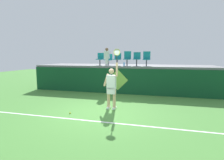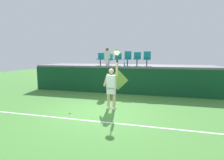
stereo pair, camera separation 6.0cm
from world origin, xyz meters
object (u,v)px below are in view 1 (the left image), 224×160
object	(u,v)px
stadium_chair_2	(117,58)
stadium_chair_0	(100,58)
stadium_chair_5	(147,58)
spectator_0	(107,56)
stadium_chair_3	(127,58)
water_bottle	(124,64)
stadium_chair_1	(109,59)
tennis_ball	(70,113)
tennis_player	(112,86)
stadium_chair_4	(137,58)

from	to	relation	value
stadium_chair_2	stadium_chair_0	bearing A→B (deg)	179.85
stadium_chair_5	spectator_0	size ratio (longest dim) A/B	0.79
stadium_chair_3	stadium_chair_5	bearing A→B (deg)	-0.01
water_bottle	stadium_chair_1	world-z (taller)	stadium_chair_1
tennis_ball	stadium_chair_3	size ratio (longest dim) A/B	0.07
stadium_chair_2	spectator_0	distance (m)	0.74
stadium_chair_3	spectator_0	size ratio (longest dim) A/B	0.81
stadium_chair_5	water_bottle	bearing A→B (deg)	-151.14
stadium_chair_0	stadium_chair_3	distance (m)	1.81
water_bottle	spectator_0	size ratio (longest dim) A/B	0.20
stadium_chair_1	stadium_chair_3	size ratio (longest dim) A/B	0.82
tennis_player	stadium_chair_1	size ratio (longest dim) A/B	3.43
spectator_0	stadium_chair_2	bearing A→B (deg)	35.77
water_bottle	stadium_chair_4	bearing A→B (deg)	45.98
tennis_ball	stadium_chair_5	size ratio (longest dim) A/B	0.07
tennis_player	stadium_chair_3	distance (m)	4.17
stadium_chair_2	stadium_chair_3	size ratio (longest dim) A/B	0.86
tennis_ball	stadium_chair_3	distance (m)	5.69
tennis_player	water_bottle	world-z (taller)	tennis_player
stadium_chair_0	stadium_chair_2	size ratio (longest dim) A/B	1.04
stadium_chair_3	spectator_0	distance (m)	1.30
water_bottle	spectator_0	distance (m)	1.28
stadium_chair_5	spectator_0	bearing A→B (deg)	-169.90
water_bottle	stadium_chair_5	xyz separation A→B (m)	(1.28, 0.71, 0.38)
stadium_chair_1	stadium_chair_2	size ratio (longest dim) A/B	0.95
stadium_chair_5	tennis_player	bearing A→B (deg)	-106.54
stadium_chair_0	stadium_chair_4	size ratio (longest dim) A/B	0.96
stadium_chair_1	stadium_chair_2	xyz separation A→B (m)	(0.59, -0.00, 0.04)
stadium_chair_1	stadium_chair_3	world-z (taller)	stadium_chair_3
stadium_chair_1	stadium_chair_3	xyz separation A→B (m)	(1.23, 0.01, 0.09)
tennis_ball	water_bottle	distance (m)	4.89
water_bottle	tennis_ball	bearing A→B (deg)	-106.84
tennis_ball	water_bottle	world-z (taller)	water_bottle
stadium_chair_0	stadium_chair_5	size ratio (longest dim) A/B	0.92
tennis_player	stadium_chair_2	world-z (taller)	tennis_player
tennis_ball	stadium_chair_5	distance (m)	6.09
tennis_player	stadium_chair_0	bearing A→B (deg)	114.72
stadium_chair_2	stadium_chair_5	world-z (taller)	stadium_chair_5
tennis_ball	stadium_chair_0	size ratio (longest dim) A/B	0.08
stadium_chair_4	stadium_chair_5	world-z (taller)	stadium_chair_5
tennis_player	stadium_chair_1	bearing A→B (deg)	107.45
stadium_chair_4	spectator_0	distance (m)	1.89
tennis_ball	stadium_chair_0	world-z (taller)	stadium_chair_0
tennis_ball	stadium_chair_2	distance (m)	5.53
stadium_chair_2	spectator_0	size ratio (longest dim) A/B	0.70
stadium_chair_0	stadium_chair_2	world-z (taller)	stadium_chair_0
water_bottle	stadium_chair_0	bearing A→B (deg)	158.16
tennis_player	stadium_chair_0	xyz separation A→B (m)	(-1.83, 3.99, 1.15)
tennis_player	tennis_ball	xyz separation A→B (m)	(-1.42, -1.08, -0.96)
spectator_0	tennis_player	bearing A→B (deg)	-70.62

